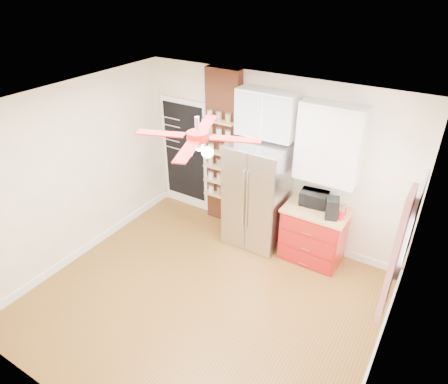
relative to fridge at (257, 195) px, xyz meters
The scene contains 21 objects.
floor 1.85m from the fridge, 88.24° to the right, with size 4.50×4.50×0.00m, color brown.
ceiling 2.45m from the fridge, 88.24° to the right, with size 4.50×4.50×0.00m, color white.
wall_back 0.60m from the fridge, 82.30° to the left, with size 4.50×0.02×2.70m, color beige.
wall_front 3.66m from the fridge, 89.21° to the right, with size 4.50×0.02×2.70m, color beige.
wall_left 2.78m from the fridge, 143.46° to the right, with size 0.02×4.00×2.70m, color beige.
wall_right 2.86m from the fridge, 35.33° to the right, with size 0.02×4.00×2.70m, color beige.
chalkboard 1.70m from the fridge, 168.59° to the left, with size 0.95×0.05×1.95m.
brick_pillar 0.97m from the fridge, 160.07° to the left, with size 0.60×0.16×2.70m, color brown.
fridge is the anchor object (origin of this frame).
upper_glass_cabinet 1.29m from the fridge, 90.00° to the left, with size 0.90×0.35×0.70m, color white.
red_cabinet 1.06m from the fridge, ahead, with size 0.94×0.64×0.90m.
upper_shelf_unit 1.41m from the fridge, 12.78° to the left, with size 0.90×0.30×1.15m, color white.
window 2.49m from the fridge, 17.75° to the right, with size 0.04×0.75×1.05m, color white.
curtain 2.63m from the fridge, 29.86° to the right, with size 0.06×0.40×1.55m, color red.
ceiling_fan 2.25m from the fridge, 88.24° to the right, with size 1.40×1.40×0.44m.
toaster_oven 0.90m from the fridge, ahead, with size 0.40×0.27×0.22m, color black.
coffee_maker 1.23m from the fridge, ahead, with size 0.17×0.22×0.30m, color black.
canister_left 1.34m from the fridge, ahead, with size 0.11×0.11×0.15m, color #B50A1F.
canister_right 1.35m from the fridge, ahead, with size 0.09×0.09×0.14m, color #B10911.
pantry_jar_oats 1.10m from the fridge, behind, with size 0.10×0.10×0.12m, color beige.
pantry_jar_beans 0.96m from the fridge, 168.10° to the left, with size 0.09×0.09×0.13m, color #97664C.
Camera 1 is at (2.37, -3.30, 4.05)m, focal length 32.00 mm.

